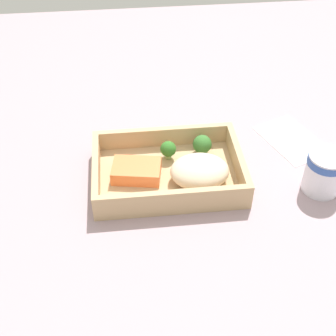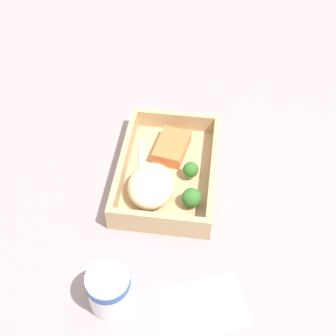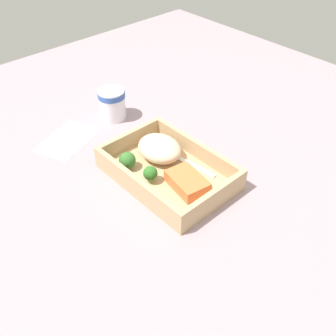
# 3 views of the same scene
# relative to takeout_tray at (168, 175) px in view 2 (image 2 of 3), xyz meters

# --- Properties ---
(ground_plane) EXTENTS (1.60, 1.60, 0.02)m
(ground_plane) POSITION_rel_takeout_tray_xyz_m (0.00, 0.00, -0.02)
(ground_plane) COLOR #A18992
(takeout_tray) EXTENTS (0.28, 0.19, 0.01)m
(takeout_tray) POSITION_rel_takeout_tray_xyz_m (0.00, 0.00, 0.00)
(takeout_tray) COLOR tan
(takeout_tray) RESTS_ON ground_plane
(tray_rim) EXTENTS (0.28, 0.19, 0.04)m
(tray_rim) POSITION_rel_takeout_tray_xyz_m (0.00, 0.00, 0.03)
(tray_rim) COLOR tan
(tray_rim) RESTS_ON takeout_tray
(salmon_fillet) EXTENTS (0.10, 0.08, 0.03)m
(salmon_fillet) POSITION_rel_takeout_tray_xyz_m (-0.06, 0.00, 0.02)
(salmon_fillet) COLOR orange
(salmon_fillet) RESTS_ON takeout_tray
(mashed_potatoes) EXTENTS (0.11, 0.09, 0.05)m
(mashed_potatoes) POSITION_rel_takeout_tray_xyz_m (0.06, -0.03, 0.03)
(mashed_potatoes) COLOR beige
(mashed_potatoes) RESTS_ON takeout_tray
(broccoli_floret_1) EXTENTS (0.04, 0.04, 0.04)m
(broccoli_floret_1) POSITION_rel_takeout_tray_xyz_m (0.07, 0.05, 0.03)
(broccoli_floret_1) COLOR #809F58
(broccoli_floret_1) RESTS_ON takeout_tray
(broccoli_floret_2) EXTENTS (0.03, 0.03, 0.04)m
(broccoli_floret_2) POSITION_rel_takeout_tray_xyz_m (0.01, 0.05, 0.03)
(broccoli_floret_2) COLOR #7DA665
(broccoli_floret_2) RESTS_ON takeout_tray
(fork) EXTENTS (0.16, 0.04, 0.00)m
(fork) POSITION_rel_takeout_tray_xyz_m (0.01, -0.05, 0.01)
(fork) COLOR white
(fork) RESTS_ON takeout_tray
(paper_cup) EXTENTS (0.07, 0.07, 0.08)m
(paper_cup) POSITION_rel_takeout_tray_xyz_m (0.28, -0.06, 0.04)
(paper_cup) COLOR white
(paper_cup) RESTS_ON ground_plane
(receipt_slip) EXTENTS (0.15, 0.17, 0.00)m
(receipt_slip) POSITION_rel_takeout_tray_xyz_m (0.27, 0.09, -0.00)
(receipt_slip) COLOR white
(receipt_slip) RESTS_ON ground_plane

